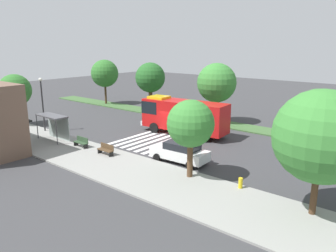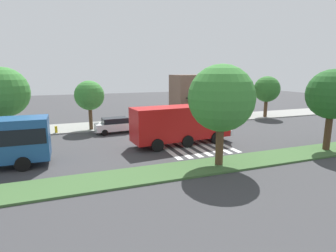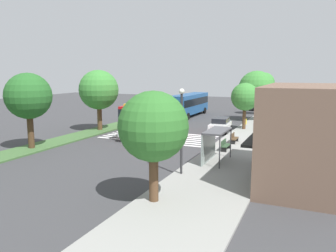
# 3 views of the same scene
# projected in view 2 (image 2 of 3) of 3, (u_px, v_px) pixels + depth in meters

# --- Properties ---
(ground_plane) EXTENTS (120.00, 120.00, 0.00)m
(ground_plane) POSITION_uv_depth(u_px,v_px,m) (183.00, 139.00, 27.16)
(ground_plane) COLOR #38383A
(sidewalk) EXTENTS (60.00, 5.67, 0.14)m
(sidewalk) POSITION_uv_depth(u_px,v_px,m) (154.00, 122.00, 35.72)
(sidewalk) COLOR gray
(sidewalk) RESTS_ON ground_plane
(median_strip) EXTENTS (60.00, 3.00, 0.14)m
(median_strip) POSITION_uv_depth(u_px,v_px,m) (228.00, 164.00, 19.78)
(median_strip) COLOR #3D6033
(median_strip) RESTS_ON ground_plane
(crosswalk) EXTENTS (5.85, 11.76, 0.01)m
(crosswalk) POSITION_uv_depth(u_px,v_px,m) (182.00, 139.00, 27.13)
(crosswalk) COLOR silver
(crosswalk) RESTS_ON ground_plane
(fire_truck) EXTENTS (9.67, 3.45, 3.79)m
(fire_truck) POSITION_uv_depth(u_px,v_px,m) (185.00, 122.00, 25.13)
(fire_truck) COLOR #B71414
(fire_truck) RESTS_ON ground_plane
(parked_car_mid) EXTENTS (4.86, 2.32, 1.68)m
(parked_car_mid) POSITION_uv_depth(u_px,v_px,m) (117.00, 125.00, 29.91)
(parked_car_mid) COLOR silver
(parked_car_mid) RESTS_ON ground_plane
(bus_stop_shelter) EXTENTS (3.50, 1.40, 2.46)m
(bus_stop_shelter) POSITION_uv_depth(u_px,v_px,m) (210.00, 107.00, 36.93)
(bus_stop_shelter) COLOR #4C4C51
(bus_stop_shelter) RESTS_ON sidewalk
(bench_near_shelter) EXTENTS (1.60, 0.50, 0.90)m
(bench_near_shelter) POSITION_uv_depth(u_px,v_px,m) (183.00, 118.00, 35.77)
(bench_near_shelter) COLOR #2D472D
(bench_near_shelter) RESTS_ON sidewalk
(bench_west_of_shelter) EXTENTS (1.60, 0.50, 0.90)m
(bench_west_of_shelter) POSITION_uv_depth(u_px,v_px,m) (158.00, 120.00, 34.57)
(bench_west_of_shelter) COLOR #4C3823
(bench_west_of_shelter) RESTS_ON sidewalk
(street_lamp) EXTENTS (0.36, 0.36, 5.70)m
(street_lamp) POSITION_uv_depth(u_px,v_px,m) (239.00, 95.00, 36.99)
(street_lamp) COLOR #2D2D30
(street_lamp) RESTS_ON sidewalk
(storefront_building) EXTENTS (9.26, 5.43, 6.10)m
(storefront_building) POSITION_uv_depth(u_px,v_px,m) (201.00, 94.00, 43.19)
(storefront_building) COLOR brown
(storefront_building) RESTS_ON ground_plane
(sidewalk_tree_west) EXTENTS (5.04, 5.04, 6.96)m
(sidewalk_tree_west) POSITION_uv_depth(u_px,v_px,m) (3.00, 92.00, 27.40)
(sidewalk_tree_west) COLOR #47301E
(sidewalk_tree_west) RESTS_ON sidewalk
(sidewalk_tree_center) EXTENTS (3.29, 3.29, 5.51)m
(sidewalk_tree_center) POSITION_uv_depth(u_px,v_px,m) (89.00, 96.00, 30.43)
(sidewalk_tree_center) COLOR #513823
(sidewalk_tree_center) RESTS_ON sidewalk
(sidewalk_tree_east) EXTENTS (3.67, 3.67, 5.84)m
(sidewalk_tree_east) POSITION_uv_depth(u_px,v_px,m) (267.00, 89.00, 38.99)
(sidewalk_tree_east) COLOR #513823
(sidewalk_tree_east) RESTS_ON sidewalk
(median_tree_far_west) EXTENTS (4.60, 4.60, 7.02)m
(median_tree_far_west) POSITION_uv_depth(u_px,v_px,m) (221.00, 98.00, 18.58)
(median_tree_far_west) COLOR #513823
(median_tree_far_west) RESTS_ON median_strip
(median_tree_west) EXTENTS (4.07, 4.07, 6.71)m
(median_tree_west) POSITION_uv_depth(u_px,v_px,m) (332.00, 95.00, 22.25)
(median_tree_west) COLOR #47301E
(median_tree_west) RESTS_ON median_strip
(fire_hydrant) EXTENTS (0.28, 0.28, 0.70)m
(fire_hydrant) POSITION_uv_depth(u_px,v_px,m) (56.00, 129.00, 29.37)
(fire_hydrant) COLOR gold
(fire_hydrant) RESTS_ON sidewalk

